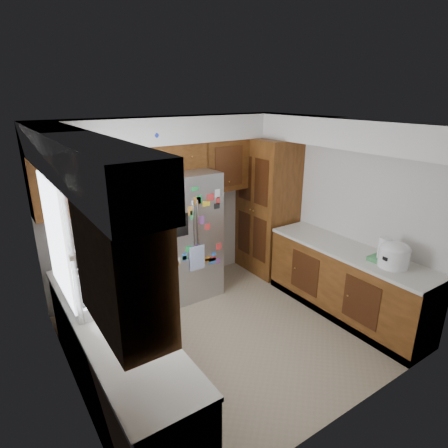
% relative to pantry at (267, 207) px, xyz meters
% --- Properties ---
extents(floor, '(3.60, 3.60, 0.00)m').
position_rel_pantry_xyz_m(floor, '(-1.50, -1.15, -1.07)').
color(floor, tan).
rests_on(floor, ground).
extents(room_shell, '(3.64, 3.24, 2.52)m').
position_rel_pantry_xyz_m(room_shell, '(-1.61, -0.79, 0.75)').
color(room_shell, beige).
rests_on(room_shell, ground).
extents(left_counter_run, '(1.36, 3.20, 0.92)m').
position_rel_pantry_xyz_m(left_counter_run, '(-2.86, -1.12, -0.65)').
color(left_counter_run, '#45260D').
rests_on(left_counter_run, ground).
extents(right_counter_run, '(0.63, 2.25, 0.92)m').
position_rel_pantry_xyz_m(right_counter_run, '(0.00, -1.62, -0.65)').
color(right_counter_run, '#45260D').
rests_on(right_counter_run, ground).
extents(pantry, '(0.60, 0.90, 2.15)m').
position_rel_pantry_xyz_m(pantry, '(0.00, 0.00, 0.00)').
color(pantry, '#45260D').
rests_on(pantry, ground).
extents(fridge, '(0.90, 0.79, 1.80)m').
position_rel_pantry_xyz_m(fridge, '(-1.50, 0.05, -0.17)').
color(fridge, '#9D9DA2').
rests_on(fridge, ground).
extents(bridge_cabinet, '(0.96, 0.34, 0.35)m').
position_rel_pantry_xyz_m(bridge_cabinet, '(-1.50, 0.28, 0.90)').
color(bridge_cabinet, '#45260D').
rests_on(bridge_cabinet, fridge).
extents(fridge_top_items, '(0.82, 0.31, 0.28)m').
position_rel_pantry_xyz_m(fridge_top_items, '(-1.51, 0.22, 1.20)').
color(fridge_top_items, blue).
rests_on(fridge_top_items, bridge_cabinet).
extents(sink_assembly, '(0.52, 0.70, 0.37)m').
position_rel_pantry_xyz_m(sink_assembly, '(-3.00, -1.05, -0.09)').
color(sink_assembly, silver).
rests_on(sink_assembly, left_counter_run).
extents(left_counter_clutter, '(0.31, 0.86, 0.38)m').
position_rel_pantry_xyz_m(left_counter_clutter, '(-2.98, -0.30, -0.02)').
color(left_counter_clutter, black).
rests_on(left_counter_clutter, left_counter_run).
extents(rice_cooker, '(0.34, 0.34, 0.30)m').
position_rel_pantry_xyz_m(rice_cooker, '(-0.00, -2.21, -0.00)').
color(rice_cooker, white).
rests_on(rice_cooker, right_counter_run).
extents(paper_towel, '(0.13, 0.13, 0.30)m').
position_rel_pantry_xyz_m(paper_towel, '(0.01, -2.07, -0.00)').
color(paper_towel, white).
rests_on(paper_towel, right_counter_run).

